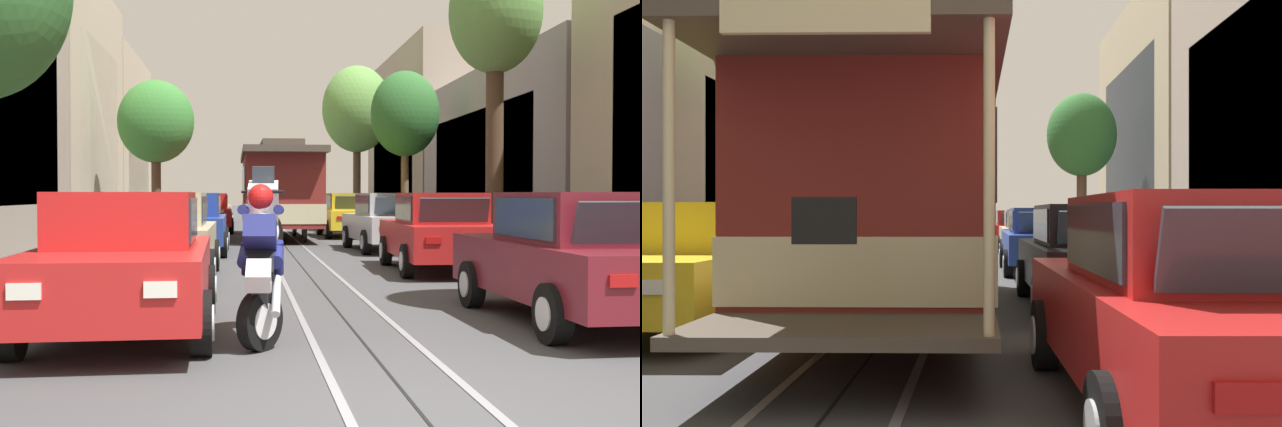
# 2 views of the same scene
# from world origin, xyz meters

# --- Properties ---
(ground_plane) EXTENTS (160.00, 160.00, 0.00)m
(ground_plane) POSITION_xyz_m (0.00, 19.58, 0.00)
(ground_plane) COLOR #424244
(trolley_track_rails) EXTENTS (1.14, 56.96, 0.01)m
(trolley_track_rails) POSITION_xyz_m (0.00, 22.48, 0.00)
(trolley_track_rails) COLOR gray
(trolley_track_rails) RESTS_ON ground
(building_facade_right) EXTENTS (5.22, 48.66, 9.46)m
(building_facade_right) POSITION_xyz_m (9.59, 22.86, 3.91)
(building_facade_right) COLOR #BCAD93
(building_facade_right) RESTS_ON ground
(parked_car_red_near_left) EXTENTS (2.07, 4.39, 1.58)m
(parked_car_red_near_left) POSITION_xyz_m (-2.56, 3.57, 0.80)
(parked_car_red_near_left) COLOR red
(parked_car_red_near_left) RESTS_ON ground
(parked_car_beige_second_left) EXTENTS (2.00, 4.36, 1.58)m
(parked_car_beige_second_left) POSITION_xyz_m (-2.71, 9.24, 0.80)
(parked_car_beige_second_left) COLOR #C1B28E
(parked_car_beige_second_left) RESTS_ON ground
(parked_car_blue_mid_left) EXTENTS (2.01, 4.37, 1.58)m
(parked_car_blue_mid_left) POSITION_xyz_m (-2.62, 15.12, 0.80)
(parked_car_blue_mid_left) COLOR #233D93
(parked_car_blue_mid_left) RESTS_ON ground
(parked_car_black_fourth_left) EXTENTS (2.06, 4.39, 1.58)m
(parked_car_black_fourth_left) POSITION_xyz_m (-2.77, 21.00, 0.80)
(parked_car_black_fourth_left) COLOR black
(parked_car_black_fourth_left) RESTS_ON ground
(parked_car_red_fifth_left) EXTENTS (2.09, 4.40, 1.58)m
(parked_car_red_fifth_left) POSITION_xyz_m (-2.63, 26.26, 0.80)
(parked_car_red_fifth_left) COLOR red
(parked_car_red_fifth_left) RESTS_ON ground
(parked_car_silver_sixth_left) EXTENTS (2.14, 4.42, 1.58)m
(parked_car_silver_sixth_left) POSITION_xyz_m (-2.80, 32.58, 0.80)
(parked_car_silver_sixth_left) COLOR #B7B7BC
(parked_car_silver_sixth_left) RESTS_ON ground
(parked_car_orange_far_left) EXTENTS (2.02, 4.37, 1.58)m
(parked_car_orange_far_left) POSITION_xyz_m (-2.83, 37.97, 0.80)
(parked_car_orange_far_left) COLOR orange
(parked_car_orange_far_left) RESTS_ON ground
(parked_car_maroon_near_right) EXTENTS (2.07, 4.39, 1.58)m
(parked_car_maroon_near_right) POSITION_xyz_m (2.78, 3.75, 0.80)
(parked_car_maroon_near_right) COLOR maroon
(parked_car_maroon_near_right) RESTS_ON ground
(parked_car_red_second_right) EXTENTS (2.11, 4.41, 1.58)m
(parked_car_red_second_right) POSITION_xyz_m (2.69, 10.07, 0.80)
(parked_car_red_second_right) COLOR red
(parked_car_red_second_right) RESTS_ON ground
(parked_car_silver_mid_right) EXTENTS (2.13, 4.42, 1.58)m
(parked_car_silver_mid_right) POSITION_xyz_m (2.71, 15.73, 0.80)
(parked_car_silver_mid_right) COLOR #B7B7BC
(parked_car_silver_mid_right) RESTS_ON ground
(parked_car_yellow_fourth_right) EXTENTS (2.06, 4.39, 1.58)m
(parked_car_yellow_fourth_right) POSITION_xyz_m (2.55, 22.71, 0.80)
(parked_car_yellow_fourth_right) COLOR gold
(parked_car_yellow_fourth_right) RESTS_ON ground
(parked_car_black_fifth_right) EXTENTS (2.00, 4.36, 1.58)m
(parked_car_black_fifth_right) POSITION_xyz_m (2.81, 28.98, 0.80)
(parked_car_black_fifth_right) COLOR black
(parked_car_black_fifth_right) RESTS_ON ground
(street_tree_kerb_left_second) EXTENTS (3.04, 2.48, 6.10)m
(street_tree_kerb_left_second) POSITION_xyz_m (-4.69, 26.40, 4.39)
(street_tree_kerb_left_second) COLOR #4C3826
(street_tree_kerb_left_second) RESTS_ON ground
(street_tree_kerb_right_second) EXTENTS (2.29, 2.50, 7.62)m
(street_tree_kerb_right_second) POSITION_xyz_m (5.02, 13.69, 5.90)
(street_tree_kerb_right_second) COLOR #4C3826
(street_tree_kerb_right_second) RESTS_ON ground
(street_tree_kerb_right_mid) EXTENTS (2.66, 2.29, 6.29)m
(street_tree_kerb_right_mid) POSITION_xyz_m (4.98, 24.31, 4.60)
(street_tree_kerb_right_mid) COLOR brown
(street_tree_kerb_right_mid) RESTS_ON ground
(street_tree_kerb_right_fourth) EXTENTS (3.56, 3.48, 8.07)m
(street_tree_kerb_right_fourth) POSITION_xyz_m (4.55, 34.05, 5.82)
(street_tree_kerb_right_fourth) COLOR #4C3826
(street_tree_kerb_right_fourth) RESTS_ON ground
(cable_car_trolley) EXTENTS (2.66, 9.15, 3.28)m
(cable_car_trolley) POSITION_xyz_m (-0.00, 21.75, 1.66)
(cable_car_trolley) COLOR maroon
(cable_car_trolley) RESTS_ON ground
(motorcycle_with_rider) EXTENTS (0.54, 1.83, 1.86)m
(motorcycle_with_rider) POSITION_xyz_m (-1.06, 2.81, 0.97)
(motorcycle_with_rider) COLOR black
(motorcycle_with_rider) RESTS_ON ground
(fire_hydrant) EXTENTS (0.40, 0.22, 0.84)m
(fire_hydrant) POSITION_xyz_m (-4.21, 7.52, 0.42)
(fire_hydrant) COLOR gold
(fire_hydrant) RESTS_ON ground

